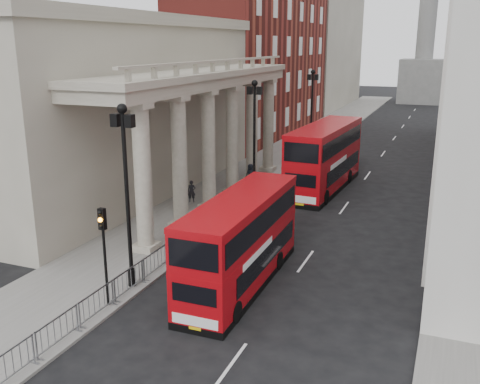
% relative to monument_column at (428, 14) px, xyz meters
% --- Properties ---
extents(ground, '(260.00, 260.00, 0.00)m').
position_rel_monument_column_xyz_m(ground, '(-6.00, -92.00, -15.98)').
color(ground, black).
rests_on(ground, ground).
extents(sidewalk_west, '(6.00, 140.00, 0.12)m').
position_rel_monument_column_xyz_m(sidewalk_west, '(-9.00, -62.00, -15.92)').
color(sidewalk_west, slate).
rests_on(sidewalk_west, ground).
extents(sidewalk_east, '(3.00, 140.00, 0.12)m').
position_rel_monument_column_xyz_m(sidewalk_east, '(7.50, -62.00, -15.92)').
color(sidewalk_east, slate).
rests_on(sidewalk_east, ground).
extents(kerb, '(0.20, 140.00, 0.14)m').
position_rel_monument_column_xyz_m(kerb, '(-6.05, -62.00, -15.91)').
color(kerb, slate).
rests_on(kerb, ground).
extents(portico_building, '(9.00, 28.00, 12.00)m').
position_rel_monument_column_xyz_m(portico_building, '(-16.50, -74.00, -9.98)').
color(portico_building, gray).
rests_on(portico_building, ground).
extents(brick_building, '(9.00, 32.00, 22.00)m').
position_rel_monument_column_xyz_m(brick_building, '(-16.50, -44.00, -4.98)').
color(brick_building, maroon).
rests_on(brick_building, ground).
extents(west_building_far, '(9.00, 30.00, 20.00)m').
position_rel_monument_column_xyz_m(west_building_far, '(-16.50, -12.00, -5.98)').
color(west_building_far, gray).
rests_on(west_building_far, ground).
extents(monument_column, '(8.00, 8.00, 54.20)m').
position_rel_monument_column_xyz_m(monument_column, '(0.00, 0.00, 0.00)').
color(monument_column, '#60605E').
rests_on(monument_column, ground).
extents(lamp_post_south, '(1.05, 0.44, 8.32)m').
position_rel_monument_column_xyz_m(lamp_post_south, '(-6.60, -88.00, -11.07)').
color(lamp_post_south, black).
rests_on(lamp_post_south, sidewalk_west).
extents(lamp_post_mid, '(1.05, 0.44, 8.32)m').
position_rel_monument_column_xyz_m(lamp_post_mid, '(-6.60, -72.00, -11.07)').
color(lamp_post_mid, black).
rests_on(lamp_post_mid, sidewalk_west).
extents(lamp_post_north, '(1.05, 0.44, 8.32)m').
position_rel_monument_column_xyz_m(lamp_post_north, '(-6.60, -56.00, -11.07)').
color(lamp_post_north, black).
rests_on(lamp_post_north, sidewalk_west).
extents(traffic_light, '(0.28, 0.33, 4.30)m').
position_rel_monument_column_xyz_m(traffic_light, '(-6.50, -90.02, -12.88)').
color(traffic_light, black).
rests_on(traffic_light, sidewalk_west).
extents(crowd_barriers, '(0.50, 18.75, 1.10)m').
position_rel_monument_column_xyz_m(crowd_barriers, '(-6.35, -89.78, -15.31)').
color(crowd_barriers, gray).
rests_on(crowd_barriers, sidewalk_west).
extents(bus_near, '(2.46, 9.82, 4.23)m').
position_rel_monument_column_xyz_m(bus_near, '(-2.08, -85.80, -13.77)').
color(bus_near, '#A5070E').
rests_on(bus_near, ground).
extents(bus_far, '(3.40, 11.62, 4.96)m').
position_rel_monument_column_xyz_m(bus_far, '(-2.44, -67.73, -13.39)').
color(bus_far, '#AF080E').
rests_on(bus_far, ground).
extents(pedestrian_a, '(0.65, 0.54, 1.53)m').
position_rel_monument_column_xyz_m(pedestrian_a, '(-10.14, -74.98, -15.10)').
color(pedestrian_a, black).
rests_on(pedestrian_a, sidewalk_west).
extents(pedestrian_b, '(0.94, 0.78, 1.77)m').
position_rel_monument_column_xyz_m(pedestrian_b, '(-9.93, -76.90, -14.97)').
color(pedestrian_b, black).
rests_on(pedestrian_b, sidewalk_west).
extents(pedestrian_c, '(0.87, 0.70, 1.55)m').
position_rel_monument_column_xyz_m(pedestrian_c, '(-8.20, -68.51, -15.09)').
color(pedestrian_c, black).
rests_on(pedestrian_c, sidewalk_west).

